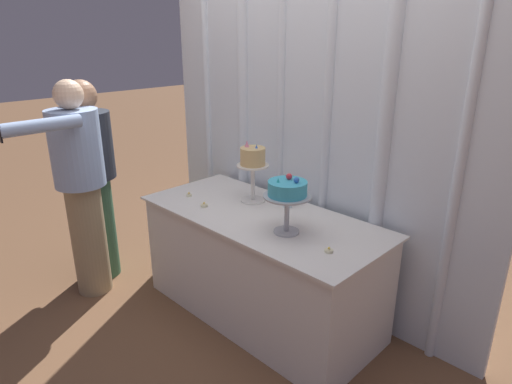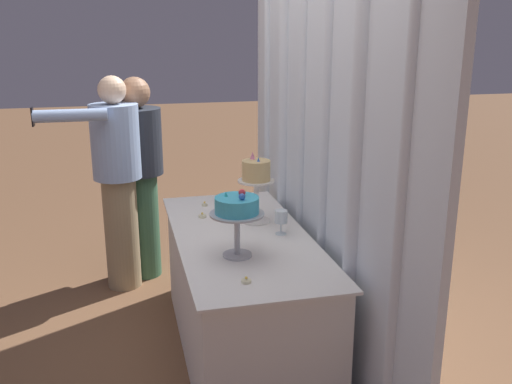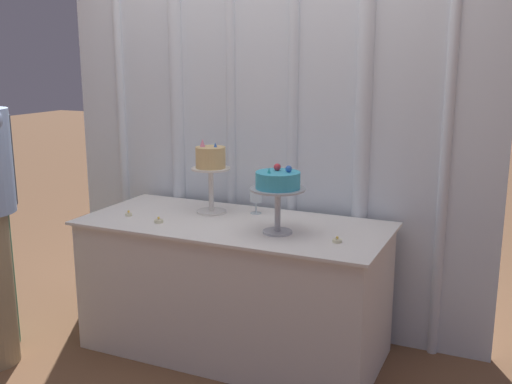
{
  "view_description": "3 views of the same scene",
  "coord_description": "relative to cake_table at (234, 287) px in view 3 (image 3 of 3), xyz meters",
  "views": [
    {
      "loc": [
        1.84,
        -1.8,
        1.88
      ],
      "look_at": [
        -0.01,
        0.06,
        0.92
      ],
      "focal_mm": 30.95,
      "sensor_mm": 36.0,
      "label": 1
    },
    {
      "loc": [
        3.0,
        -0.55,
        1.9
      ],
      "look_at": [
        -0.07,
        0.2,
        0.99
      ],
      "focal_mm": 39.84,
      "sensor_mm": 36.0,
      "label": 2
    },
    {
      "loc": [
        1.42,
        -2.73,
        1.64
      ],
      "look_at": [
        0.09,
        0.2,
        0.91
      ],
      "focal_mm": 42.08,
      "sensor_mm": 36.0,
      "label": 3
    }
  ],
  "objects": [
    {
      "name": "draped_curtain",
      "position": [
        -0.0,
        0.44,
        1.13
      ],
      "size": [
        2.71,
        0.17,
        2.78
      ],
      "color": "silver",
      "rests_on": "ground_plane"
    },
    {
      "name": "cake_display_nearright",
      "position": [
        0.3,
        -0.09,
        0.63
      ],
      "size": [
        0.28,
        0.28,
        0.36
      ],
      "color": "#B2B2B7",
      "rests_on": "cake_table"
    },
    {
      "name": "tealight_far_left",
      "position": [
        -0.61,
        -0.12,
        0.39
      ],
      "size": [
        0.04,
        0.04,
        0.03
      ],
      "color": "beige",
      "rests_on": "cake_table"
    },
    {
      "name": "tealight_near_right",
      "position": [
        0.62,
        -0.11,
        0.38
      ],
      "size": [
        0.05,
        0.05,
        0.03
      ],
      "color": "beige",
      "rests_on": "cake_table"
    },
    {
      "name": "cake_display_nearleft",
      "position": [
        -0.21,
        0.14,
        0.66
      ],
      "size": [
        0.22,
        0.22,
        0.43
      ],
      "color": "silver",
      "rests_on": "cake_table"
    },
    {
      "name": "cake_table",
      "position": [
        0.0,
        0.0,
        0.0
      ],
      "size": [
        1.69,
        0.76,
        0.75
      ],
      "color": "white",
      "rests_on": "ground_plane"
    },
    {
      "name": "ground_plane",
      "position": [
        0.0,
        -0.1,
        -0.38
      ],
      "size": [
        24.0,
        24.0,
        0.0
      ],
      "primitive_type": "plane",
      "color": "brown"
    },
    {
      "name": "tealight_near_left",
      "position": [
        -0.37,
        -0.17,
        0.39
      ],
      "size": [
        0.05,
        0.05,
        0.03
      ],
      "color": "beige",
      "rests_on": "cake_table"
    },
    {
      "name": "wine_glass",
      "position": [
        0.03,
        0.22,
        0.48
      ],
      "size": [
        0.07,
        0.07,
        0.14
      ],
      "color": "silver",
      "rests_on": "cake_table"
    }
  ]
}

